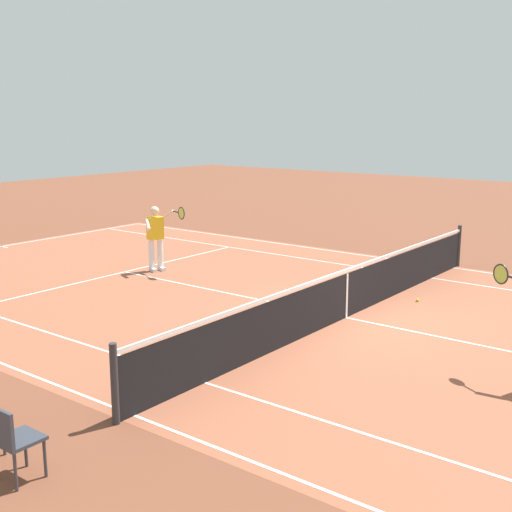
% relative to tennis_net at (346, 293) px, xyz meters
% --- Properties ---
extents(ground_plane, '(60.00, 60.00, 0.00)m').
position_rel_tennis_net_xyz_m(ground_plane, '(0.00, 0.00, -0.49)').
color(ground_plane, brown).
extents(court_slab, '(24.20, 11.40, 0.00)m').
position_rel_tennis_net_xyz_m(court_slab, '(0.00, 0.00, -0.49)').
color(court_slab, '#935138').
rests_on(court_slab, ground_plane).
extents(court_line_markings, '(23.85, 11.05, 0.01)m').
position_rel_tennis_net_xyz_m(court_line_markings, '(0.00, 0.00, -0.49)').
color(court_line_markings, white).
rests_on(court_line_markings, ground_plane).
extents(tennis_net, '(0.10, 11.70, 1.08)m').
position_rel_tennis_net_xyz_m(tennis_net, '(0.00, 0.00, 0.00)').
color(tennis_net, '#2D2D33').
rests_on(tennis_net, ground_plane).
extents(tennis_player_near, '(1.17, 0.74, 1.70)m').
position_rel_tennis_net_xyz_m(tennis_player_near, '(5.83, -0.59, 0.44)').
color(tennis_player_near, white).
rests_on(tennis_player_near, ground_plane).
extents(tennis_ball, '(0.07, 0.07, 0.07)m').
position_rel_tennis_net_xyz_m(tennis_ball, '(-0.62, -1.94, -0.46)').
color(tennis_ball, '#CCE01E').
rests_on(tennis_ball, ground_plane).
extents(spectator_chair_0, '(0.44, 0.44, 0.88)m').
position_rel_tennis_net_xyz_m(spectator_chair_0, '(-0.21, 7.39, 0.03)').
color(spectator_chair_0, '#38383D').
rests_on(spectator_chair_0, ground_plane).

